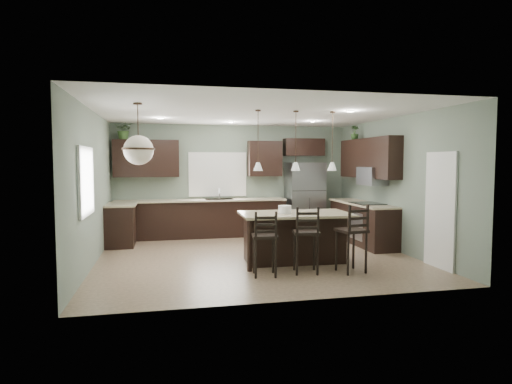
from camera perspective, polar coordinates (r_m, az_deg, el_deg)
The scene contains 32 objects.
ground at distance 8.52m, azimuth -0.09°, elevation -8.61°, with size 6.00×6.00×0.00m, color #9E8466.
pantry_door at distance 8.14m, azimuth 23.34°, elevation -2.26°, with size 0.04×0.82×2.04m, color white.
window_back at distance 10.95m, azimuth -5.14°, elevation 2.36°, with size 1.35×0.02×1.00m, color white.
window_left at distance 7.44m, azimuth -21.80°, elevation 1.33°, with size 0.02×1.10×1.00m, color white.
left_return_cabs at distance 9.98m, azimuth -17.62°, elevation -4.31°, with size 0.60×0.90×0.90m, color black.
left_return_countertop at distance 9.92m, azimuth -17.56°, elevation -1.63°, with size 0.66×0.96×0.04m, color #BAAB8D.
back_lower_cabs at distance 10.71m, azimuth -7.31°, elevation -3.60°, with size 4.20×0.60×0.90m, color black.
back_countertop at distance 10.64m, azimuth -7.32°, elevation -1.10°, with size 4.20×0.66×0.04m, color #BAAB8D.
sink_inset at distance 10.68m, azimuth -4.92°, elevation -0.98°, with size 0.70×0.45×0.01m, color gray.
faucet at distance 10.64m, azimuth -4.90°, elevation -0.22°, with size 0.02×0.02×0.28m, color silver.
back_upper_left at distance 10.72m, azimuth -14.40°, elevation 4.36°, with size 1.55×0.34×0.90m, color black.
back_upper_right at distance 11.01m, azimuth 1.18°, elevation 4.47°, with size 0.85×0.34×0.90m, color black.
fridge_header at distance 11.30m, azimuth 6.40°, elevation 5.95°, with size 1.05×0.34×0.45m, color black.
right_lower_cabs at distance 10.14m, azimuth 13.98°, elevation -4.12°, with size 0.60×2.35×0.90m, color black.
right_countertop at distance 10.07m, azimuth 13.92°, elevation -1.47°, with size 0.66×2.35×0.04m, color #BAAB8D.
cooktop at distance 9.83m, azimuth 14.62°, elevation -1.47°, with size 0.58×0.75×0.02m, color black.
wall_oven_front at distance 9.76m, azimuth 13.07°, elevation -4.41°, with size 0.01×0.72×0.60m, color gray.
right_upper_cabs at distance 10.10m, azimuth 14.78°, elevation 4.38°, with size 0.34×2.35×0.90m, color black.
microwave at distance 9.83m, azimuth 15.21°, elevation 2.05°, with size 0.40×0.75×0.40m, color gray.
refrigerator at distance 11.10m, azimuth 6.50°, elevation -0.86°, with size 0.90×0.74×1.85m, color #95959D.
kitchen_island at distance 8.00m, azimuth 5.24°, elevation -6.08°, with size 2.01×1.14×0.92m, color black.
serving_dish at distance 7.87m, azimuth 3.86°, elevation -2.32°, with size 0.24×0.24×0.14m, color white.
bar_stool_left at distance 7.01m, azimuth 1.16°, elevation -6.85°, with size 0.40×0.40×1.08m, color black.
bar_stool_center at distance 7.24m, azimuth 6.66°, elevation -6.33°, with size 0.42×0.42×1.13m, color black.
bar_stool_right at distance 7.41m, azimuth 12.57°, elevation -6.01°, with size 0.43×0.43×1.17m, color black.
pendant_left at distance 7.73m, azimuth 0.28°, elevation 6.89°, with size 0.17×0.17×1.10m, color white, non-canonical shape.
pendant_center at distance 7.88m, azimuth 5.33°, elevation 6.82°, with size 0.17×0.17×1.10m, color silver, non-canonical shape.
pendant_right at distance 8.10m, azimuth 10.14°, elevation 6.70°, with size 0.17×0.17×1.10m, color white, non-canonical shape.
chandelier at distance 7.09m, azimuth -15.44°, elevation 7.47°, with size 0.51×0.51×0.99m, color beige, non-canonical shape.
plant_back_left at distance 10.75m, azimuth -17.18°, elevation 7.95°, with size 0.42×0.36×0.47m, color #335424.
plant_right_wall at distance 10.73m, azimuth 13.02°, elevation 7.72°, with size 0.20×0.20×0.35m, color #2D4E22.
room_shell at distance 8.31m, azimuth -0.09°, elevation 2.89°, with size 6.00×6.00×6.00m.
Camera 1 is at (-1.74, -8.13, 1.86)m, focal length 30.00 mm.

